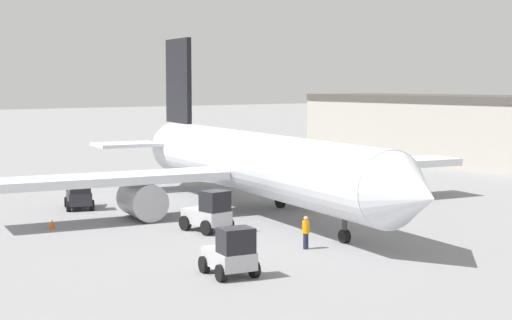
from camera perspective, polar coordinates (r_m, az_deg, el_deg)
name	(u,v)px	position (r m, az deg, el deg)	size (l,w,h in m)	color
ground_plane	(256,214)	(49.52, 0.00, -3.93)	(400.00, 400.00, 0.00)	gray
airplane	(249,163)	(49.95, -0.49, -0.22)	(35.56, 33.14, 11.60)	silver
ground_crew_worker	(306,232)	(39.08, 3.64, -5.21)	(0.36, 0.36, 1.65)	#1E2338
baggage_tug	(209,213)	(43.51, -3.44, -3.85)	(2.91, 2.01, 2.35)	#B2B2B7
belt_loader_truck	(79,193)	(52.39, -12.74, -2.37)	(3.10, 2.53, 2.30)	#2D2D33
pushback_tug	(231,254)	(33.62, -1.83, -6.82)	(2.75, 2.21, 2.17)	#B2B2B7
safety_cone_near	(52,224)	(45.80, -14.60, -4.55)	(0.36, 0.36, 0.55)	#EF590F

